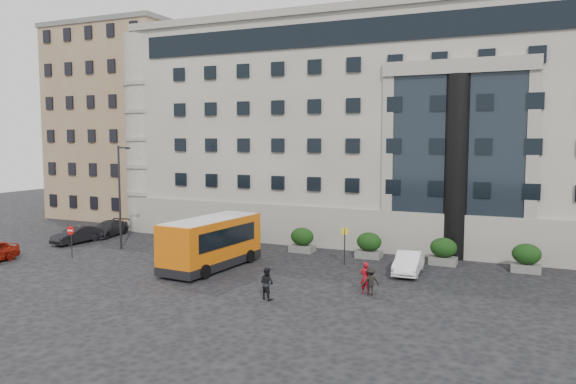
% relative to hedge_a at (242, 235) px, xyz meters
% --- Properties ---
extents(ground, '(120.00, 120.00, 0.00)m').
position_rel_hedge_a_xyz_m(ground, '(4.00, -7.80, -0.93)').
color(ground, black).
rests_on(ground, ground).
extents(civic_building, '(44.00, 24.00, 18.00)m').
position_rel_hedge_a_xyz_m(civic_building, '(10.00, 14.20, 8.07)').
color(civic_building, gray).
rests_on(civic_building, ground).
extents(entrance_column, '(1.80, 1.80, 13.00)m').
position_rel_hedge_a_xyz_m(entrance_column, '(16.00, 2.50, 5.57)').
color(entrance_column, black).
rests_on(entrance_column, ground).
extents(apartment_near, '(14.00, 14.00, 20.00)m').
position_rel_hedge_a_xyz_m(apartment_near, '(-20.00, 12.20, 9.07)').
color(apartment_near, '#87694E').
rests_on(apartment_near, ground).
extents(apartment_far, '(13.00, 13.00, 22.00)m').
position_rel_hedge_a_xyz_m(apartment_far, '(-23.00, 30.20, 10.07)').
color(apartment_far, brown).
rests_on(apartment_far, ground).
extents(hedge_a, '(1.80, 1.26, 1.84)m').
position_rel_hedge_a_xyz_m(hedge_a, '(0.00, 0.00, 0.00)').
color(hedge_a, '#5B5B59').
rests_on(hedge_a, ground).
extents(hedge_b, '(1.80, 1.26, 1.84)m').
position_rel_hedge_a_xyz_m(hedge_b, '(5.20, 0.00, 0.00)').
color(hedge_b, '#5B5B59').
rests_on(hedge_b, ground).
extents(hedge_c, '(1.80, 1.26, 1.84)m').
position_rel_hedge_a_xyz_m(hedge_c, '(10.40, 0.00, 0.00)').
color(hedge_c, '#5B5B59').
rests_on(hedge_c, ground).
extents(hedge_d, '(1.80, 1.26, 1.84)m').
position_rel_hedge_a_xyz_m(hedge_d, '(15.60, 0.00, 0.00)').
color(hedge_d, '#5B5B59').
rests_on(hedge_d, ground).
extents(hedge_e, '(1.80, 1.26, 1.84)m').
position_rel_hedge_a_xyz_m(hedge_e, '(20.80, 0.00, 0.00)').
color(hedge_e, '#5B5B59').
rests_on(hedge_e, ground).
extents(street_lamp, '(1.16, 0.18, 8.00)m').
position_rel_hedge_a_xyz_m(street_lamp, '(-7.94, -4.80, 3.44)').
color(street_lamp, '#262628').
rests_on(street_lamp, ground).
extents(bus_stop_sign, '(0.50, 0.08, 2.52)m').
position_rel_hedge_a_xyz_m(bus_stop_sign, '(9.50, -2.80, 0.80)').
color(bus_stop_sign, '#262628').
rests_on(bus_stop_sign, ground).
extents(no_entry_sign, '(0.64, 0.16, 2.32)m').
position_rel_hedge_a_xyz_m(no_entry_sign, '(-9.00, -8.84, 0.72)').
color(no_entry_sign, '#262628').
rests_on(no_entry_sign, ground).
extents(minibus, '(3.45, 8.16, 3.33)m').
position_rel_hedge_a_xyz_m(minibus, '(1.82, -7.39, 0.90)').
color(minibus, '#CE5B09').
rests_on(minibus, ground).
extents(red_truck, '(3.33, 5.70, 2.88)m').
position_rel_hedge_a_xyz_m(red_truck, '(-13.36, 6.57, 0.55)').
color(red_truck, maroon).
rests_on(red_truck, ground).
extents(parked_car_b, '(1.87, 4.33, 1.39)m').
position_rel_hedge_a_xyz_m(parked_car_b, '(-13.00, -4.34, -0.24)').
color(parked_car_b, black).
rests_on(parked_car_b, ground).
extents(parked_car_c, '(2.55, 4.79, 1.32)m').
position_rel_hedge_a_xyz_m(parked_car_c, '(-13.00, -0.67, -0.27)').
color(parked_car_c, black).
rests_on(parked_car_c, ground).
extents(parked_car_d, '(2.56, 4.98, 1.34)m').
position_rel_hedge_a_xyz_m(parked_car_d, '(-13.00, 6.25, -0.26)').
color(parked_car_d, black).
rests_on(parked_car_d, ground).
extents(white_taxi, '(1.79, 4.38, 1.41)m').
position_rel_hedge_a_xyz_m(white_taxi, '(14.00, -3.51, -0.22)').
color(white_taxi, white).
rests_on(white_taxi, ground).
extents(pedestrian_a, '(0.67, 0.45, 1.80)m').
position_rel_hedge_a_xyz_m(pedestrian_a, '(12.87, -9.19, -0.03)').
color(pedestrian_a, maroon).
rests_on(pedestrian_a, ground).
extents(pedestrian_b, '(0.98, 0.85, 1.72)m').
position_rel_hedge_a_xyz_m(pedestrian_b, '(8.34, -12.31, -0.07)').
color(pedestrian_b, black).
rests_on(pedestrian_b, ground).
extents(pedestrian_c, '(1.14, 1.00, 1.53)m').
position_rel_hedge_a_xyz_m(pedestrian_c, '(13.16, -9.26, -0.17)').
color(pedestrian_c, black).
rests_on(pedestrian_c, ground).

